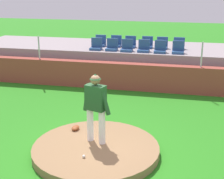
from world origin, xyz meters
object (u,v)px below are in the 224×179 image
stadium_chair_2 (127,47)px  stadium_chair_8 (130,44)px  fielding_glove (76,128)px  stadium_chair_7 (116,43)px  stadium_chair_3 (144,48)px  stadium_chair_9 (147,44)px  pitcher (96,103)px  stadium_chair_0 (96,46)px  stadium_chair_5 (178,49)px  baseball (84,156)px  stadium_chair_10 (162,45)px  stadium_chair_6 (100,43)px  stadium_chair_4 (160,49)px  stadium_chair_1 (112,47)px  stadium_chair_11 (179,46)px

stadium_chair_2 → stadium_chair_8: (-0.01, 0.90, 0.00)m
fielding_glove → stadium_chair_7: size_ratio=0.60×
stadium_chair_3 → stadium_chair_9: same height
pitcher → stadium_chair_2: pitcher is taller
stadium_chair_0 → stadium_chair_5: bearing=179.5°
fielding_glove → stadium_chair_9: size_ratio=0.60×
baseball → stadium_chair_10: size_ratio=0.15×
stadium_chair_7 → stadium_chair_5: bearing=162.0°
stadium_chair_0 → stadium_chair_6: size_ratio=1.00×
stadium_chair_8 → stadium_chair_10: bearing=-179.3°
stadium_chair_0 → stadium_chair_7: same height
stadium_chair_0 → stadium_chair_4: size_ratio=1.00×
stadium_chair_6 → baseball: bearing=101.6°
fielding_glove → stadium_chair_4: size_ratio=0.60×
baseball → stadium_chair_6: size_ratio=0.15×
stadium_chair_5 → stadium_chair_8: same height
stadium_chair_3 → stadium_chair_1: bearing=0.2°
pitcher → stadium_chair_6: pitcher is taller
baseball → stadium_chair_10: 8.27m
pitcher → stadium_chair_8: pitcher is taller
stadium_chair_4 → stadium_chair_7: 2.28m
pitcher → stadium_chair_2: size_ratio=3.65×
stadium_chair_4 → stadium_chair_6: 2.95m
pitcher → stadium_chair_9: (0.43, 7.25, 0.24)m
stadium_chair_6 → stadium_chair_7: same height
stadium_chair_0 → stadium_chair_11: size_ratio=1.00×
fielding_glove → stadium_chair_3: 6.01m
stadium_chair_10 → stadium_chair_11: 0.73m
baseball → stadium_chair_8: stadium_chair_8 is taller
stadium_chair_10 → stadium_chair_3: bearing=50.9°
baseball → stadium_chair_1: stadium_chair_1 is taller
stadium_chair_4 → stadium_chair_9: 1.15m
fielding_glove → stadium_chair_9: 6.89m
stadium_chair_6 → stadium_chair_10: 2.82m
baseball → stadium_chair_9: size_ratio=0.15×
stadium_chair_7 → stadium_chair_9: same height
pitcher → stadium_chair_9: bearing=105.0°
stadium_chair_6 → stadium_chair_5: bearing=165.9°
stadium_chair_1 → baseball: bearing=97.2°
stadium_chair_2 → stadium_chair_6: bearing=-33.1°
stadium_chair_7 → stadium_chair_8: 0.67m
fielding_glove → stadium_chair_0: 5.98m
stadium_chair_5 → stadium_chair_8: bearing=-22.2°
stadium_chair_2 → stadium_chair_10: (1.42, 0.92, 0.00)m
stadium_chair_6 → pitcher: bearing=103.4°
stadium_chair_2 → stadium_chair_3: same height
fielding_glove → pitcher: bearing=55.2°
baseball → stadium_chair_9: bearing=86.5°
fielding_glove → stadium_chair_2: 5.86m
stadium_chair_5 → stadium_chair_7: (-2.82, 0.92, 0.00)m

